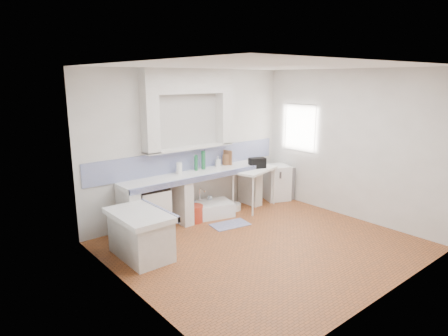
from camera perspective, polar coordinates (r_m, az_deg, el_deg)
floor at (r=6.40m, az=5.83°, el=-11.21°), size 4.50×4.50×0.00m
ceiling at (r=5.84m, az=6.48°, el=14.69°), size 4.50×4.50×0.00m
wall_back at (r=7.48m, az=-4.91°, el=3.58°), size 4.50×0.00×4.50m
wall_front at (r=4.84m, az=23.36°, el=-2.72°), size 4.50×0.00×4.50m
wall_left at (r=4.67m, az=-13.56°, el=-2.53°), size 0.00×4.50×4.50m
wall_right at (r=7.72m, az=17.91°, el=3.29°), size 0.00×4.50×4.50m
alcove_mass at (r=7.21m, az=-5.18°, el=12.61°), size 1.90×0.25×0.45m
window_frame at (r=8.52m, az=11.84°, el=5.87°), size 0.35×0.86×1.06m
lace_valance at (r=8.37m, az=11.33°, el=8.39°), size 0.01×0.84×0.24m
counter_slab at (r=7.29m, az=-4.12°, el=-0.99°), size 3.00×0.60×0.08m
counter_lip at (r=7.07m, az=-2.80°, el=-1.42°), size 3.00×0.04×0.10m
counter_pier_left at (r=6.74m, az=-13.84°, el=-6.54°), size 0.20×0.55×0.82m
counter_pier_mid at (r=7.22m, az=-6.33°, el=-4.89°), size 0.20×0.55×0.82m
counter_pier_right at (r=8.27m, az=3.84°, el=-2.52°), size 0.20×0.55×0.82m
peninsula_top at (r=5.89m, az=-12.28°, el=-6.74°), size 0.70×1.10×0.08m
peninsula_base at (r=6.02m, az=-12.12°, el=-9.87°), size 0.60×1.00×0.62m
peninsula_lip at (r=6.04m, az=-9.49°, el=-6.12°), size 0.04×1.10×0.10m
backsplash at (r=7.52m, az=-4.80°, el=1.31°), size 4.27×0.03×0.40m
stove at (r=6.93m, az=-10.56°, el=-6.12°), size 0.57×0.55×0.75m
sink at (r=7.58m, az=-2.67°, el=-6.25°), size 1.12×0.80×0.24m
side_table at (r=8.01m, az=4.46°, el=-3.00°), size 1.11×0.81×0.04m
fridge at (r=8.64m, az=7.73°, el=-2.10°), size 0.64×0.64×0.77m
bucket_red at (r=7.32m, az=-4.40°, el=-6.69°), size 0.42×0.42×0.31m
bucket_orange at (r=7.57m, az=-2.73°, el=-6.29°), size 0.33×0.33×0.24m
bucket_blue at (r=7.74m, az=-0.52°, el=-5.74°), size 0.35×0.35×0.26m
basin_white at (r=7.97m, az=1.29°, el=-5.69°), size 0.44×0.44×0.13m
water_bottle_a at (r=7.64m, az=-4.30°, el=-5.88°), size 0.09×0.09×0.30m
water_bottle_b at (r=7.79m, az=-2.11°, el=-5.34°), size 0.11×0.11×0.34m
black_bag at (r=7.96m, az=4.90°, el=0.75°), size 0.38×0.30×0.21m
green_bottle_a at (r=7.43m, az=-4.14°, el=0.77°), size 0.07×0.07×0.30m
green_bottle_b at (r=7.51m, az=-3.05°, el=1.17°), size 0.10×0.10×0.36m
knife_block at (r=7.88m, az=0.27°, el=1.21°), size 0.12×0.10×0.22m
cutting_board at (r=7.90m, az=0.55°, el=1.55°), size 0.06×0.22×0.30m
paper_towel at (r=7.19m, az=-6.60°, el=-0.04°), size 0.11×0.11×0.21m
soap_bottle at (r=7.75m, az=-0.91°, el=0.98°), size 0.12×0.12×0.21m
rug at (r=7.19m, az=0.91°, el=-8.31°), size 0.75×0.51×0.01m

